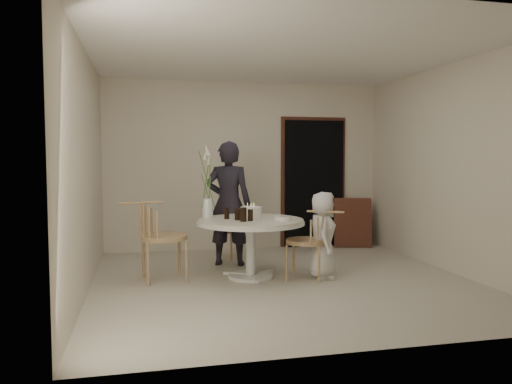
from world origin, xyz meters
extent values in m
plane|color=beige|center=(0.00, 0.00, 0.00)|extent=(4.50, 4.50, 0.00)
plane|color=white|center=(0.00, 0.00, 2.70)|extent=(4.50, 4.50, 0.00)
plane|color=beige|center=(0.00, 2.25, 1.35)|extent=(4.50, 0.00, 4.50)
plane|color=beige|center=(0.00, -2.25, 1.35)|extent=(4.50, 0.00, 4.50)
plane|color=beige|center=(-2.25, 0.00, 1.35)|extent=(0.00, 4.50, 4.50)
plane|color=beige|center=(2.25, 0.00, 1.35)|extent=(0.00, 4.50, 4.50)
cube|color=black|center=(1.15, 2.19, 1.05)|extent=(1.00, 0.10, 2.10)
cube|color=brown|center=(1.15, 2.23, 1.11)|extent=(1.12, 0.03, 2.22)
cylinder|color=silver|center=(-0.35, 0.25, 0.02)|extent=(0.56, 0.56, 0.04)
cylinder|color=silver|center=(-0.35, 0.25, 0.34)|extent=(0.12, 0.12, 0.65)
cylinder|color=silver|center=(-0.35, 0.25, 0.68)|extent=(1.33, 1.33, 0.03)
cylinder|color=beige|center=(-0.35, 0.25, 0.71)|extent=(1.30, 1.30, 0.04)
cube|color=brown|center=(1.75, 1.95, 0.41)|extent=(0.64, 0.34, 0.81)
cylinder|color=tan|center=(-0.42, 1.26, 0.20)|extent=(0.03, 0.03, 0.40)
cylinder|color=tan|center=(-0.09, 1.41, 0.20)|extent=(0.03, 0.03, 0.40)
cylinder|color=tan|center=(-0.56, 1.58, 0.20)|extent=(0.03, 0.03, 0.40)
cylinder|color=tan|center=(-0.24, 1.73, 0.20)|extent=(0.03, 0.03, 0.40)
cylinder|color=tan|center=(-0.33, 1.50, 0.42)|extent=(0.44, 0.44, 0.04)
cylinder|color=tan|center=(0.23, 0.33, 0.22)|extent=(0.03, 0.03, 0.44)
cylinder|color=tan|center=(0.03, -0.02, 0.22)|extent=(0.03, 0.03, 0.44)
cylinder|color=tan|center=(0.57, 0.13, 0.22)|extent=(0.03, 0.03, 0.44)
cylinder|color=tan|center=(0.38, -0.21, 0.22)|extent=(0.03, 0.03, 0.44)
cylinder|color=tan|center=(0.30, 0.06, 0.46)|extent=(0.49, 0.49, 0.05)
cylinder|color=tan|center=(-1.15, 0.16, 0.25)|extent=(0.03, 0.03, 0.51)
cylinder|color=tan|center=(-1.20, 0.61, 0.25)|extent=(0.03, 0.03, 0.51)
cylinder|color=tan|center=(-1.60, 0.11, 0.25)|extent=(0.03, 0.03, 0.51)
cylinder|color=tan|center=(-1.65, 0.56, 0.25)|extent=(0.03, 0.03, 0.51)
cylinder|color=tan|center=(-1.40, 0.36, 0.53)|extent=(0.56, 0.56, 0.06)
imported|color=black|center=(-0.49, 1.05, 0.86)|extent=(0.73, 0.59, 1.71)
imported|color=silver|center=(0.52, 0.04, 0.53)|extent=(0.48, 0.60, 1.07)
cylinder|color=white|center=(-0.29, 0.49, 0.80)|extent=(0.27, 0.27, 0.13)
cylinder|color=#F5E29B|center=(-0.29, 0.49, 0.89)|extent=(0.01, 0.01, 0.05)
cylinder|color=#F5E29B|center=(-0.25, 0.52, 0.89)|extent=(0.01, 0.01, 0.05)
cylinder|color=#F5E29B|center=(-0.34, 0.51, 0.89)|extent=(0.01, 0.01, 0.05)
cylinder|color=#F5E29B|center=(-0.27, 0.45, 0.89)|extent=(0.01, 0.01, 0.05)
cylinder|color=black|center=(-0.48, 0.06, 0.81)|extent=(0.10, 0.10, 0.17)
cylinder|color=black|center=(-0.39, 0.10, 0.80)|extent=(0.08, 0.08, 0.14)
cylinder|color=black|center=(-0.63, 0.34, 0.80)|extent=(0.07, 0.07, 0.14)
cylinder|color=black|center=(-0.53, 0.20, 0.80)|extent=(0.08, 0.08, 0.14)
cylinder|color=white|center=(0.00, 0.05, 0.76)|extent=(0.22, 0.22, 0.05)
cylinder|color=silver|center=(-0.85, 0.47, 0.86)|extent=(0.13, 0.13, 0.25)
cylinder|color=#456F2F|center=(-0.83, 0.47, 1.17)|extent=(0.01, 0.01, 0.63)
cone|color=beige|center=(-0.83, 0.47, 1.48)|extent=(0.06, 0.06, 0.16)
cylinder|color=#456F2F|center=(-0.87, 0.49, 1.20)|extent=(0.01, 0.01, 0.68)
cone|color=beige|center=(-0.87, 0.49, 1.54)|extent=(0.06, 0.06, 0.16)
cylinder|color=#456F2F|center=(-0.87, 0.44, 1.22)|extent=(0.01, 0.01, 0.73)
cone|color=beige|center=(-0.87, 0.44, 1.59)|extent=(0.06, 0.06, 0.16)
camera|label=1|loc=(-1.64, -5.71, 1.49)|focal=35.00mm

